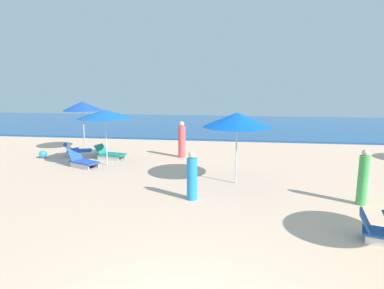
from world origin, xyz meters
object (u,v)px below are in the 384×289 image
at_px(umbrella_3, 105,114).
at_px(lounge_chair_3_0, 83,161).
at_px(umbrella_4, 82,106).
at_px(beachgoer_3, 363,179).
at_px(umbrella_5, 237,120).
at_px(beachgoer_2, 192,177).
at_px(beach_ball_1, 43,154).
at_px(lounge_chair_4_0, 82,152).
at_px(lounge_chair_4_1, 77,151).
at_px(beachgoer_1, 182,141).
at_px(lounge_chair_3_1, 110,154).

distance_m(umbrella_3, lounge_chair_3_0, 2.23).
xyz_separation_m(umbrella_4, beachgoer_3, (11.60, -6.27, -1.55)).
relative_size(umbrella_5, beachgoer_2, 1.67).
relative_size(lounge_chair_3_0, beach_ball_1, 4.15).
bearing_deg(lounge_chair_4_0, lounge_chair_4_1, 67.56).
bearing_deg(beachgoer_2, umbrella_4, -158.13).
bearing_deg(lounge_chair_4_1, beachgoer_1, -104.00).
height_order(beachgoer_1, beachgoer_3, beachgoer_1).
distance_m(umbrella_3, beachgoer_2, 5.89).
bearing_deg(beachgoer_2, lounge_chair_3_0, -146.24).
distance_m(umbrella_4, beachgoer_1, 5.51).
relative_size(beachgoer_2, beach_ball_1, 4.19).
xyz_separation_m(beachgoer_2, beach_ball_1, (-7.79, 4.74, -0.53)).
height_order(umbrella_3, beachgoer_2, umbrella_3).
xyz_separation_m(lounge_chair_3_1, umbrella_5, (5.87, -3.00, 2.05)).
xyz_separation_m(umbrella_3, umbrella_4, (-2.27, 2.72, 0.11)).
distance_m(umbrella_5, beach_ball_1, 9.79).
bearing_deg(lounge_chair_4_1, umbrella_4, -11.75).
xyz_separation_m(lounge_chair_3_0, beachgoer_2, (5.17, -3.38, 0.46)).
height_order(lounge_chair_4_0, lounge_chair_4_1, lounge_chair_4_1).
height_order(umbrella_3, beachgoer_1, umbrella_3).
xyz_separation_m(umbrella_4, umbrella_5, (7.84, -4.63, -0.04)).
bearing_deg(lounge_chair_4_0, umbrella_5, -135.71).
relative_size(lounge_chair_4_1, beachgoer_1, 0.81).
height_order(beachgoer_3, beach_ball_1, beachgoer_3).
height_order(beachgoer_2, beach_ball_1, beachgoer_2).
height_order(beachgoer_2, beachgoer_3, beachgoer_3).
relative_size(lounge_chair_3_1, umbrella_4, 0.59).
relative_size(umbrella_4, lounge_chair_4_0, 1.61).
bearing_deg(beachgoer_3, lounge_chair_4_0, -150.11).
relative_size(lounge_chair_3_1, beachgoer_1, 0.87).
relative_size(umbrella_3, beach_ball_1, 6.63).
bearing_deg(beachgoer_3, umbrella_5, -149.38).
bearing_deg(umbrella_4, beach_ball_1, -125.84).
distance_m(umbrella_4, beachgoer_3, 13.27).
xyz_separation_m(umbrella_5, beachgoer_3, (3.76, -1.64, -1.51)).
relative_size(beachgoer_1, beachgoer_3, 1.02).
bearing_deg(umbrella_5, umbrella_4, 149.43).
height_order(lounge_chair_3_0, umbrella_5, umbrella_5).
bearing_deg(umbrella_3, lounge_chair_3_1, 105.26).
bearing_deg(umbrella_4, lounge_chair_3_0, -66.99).
bearing_deg(beach_ball_1, umbrella_3, -14.90).
distance_m(lounge_chair_3_1, beachgoer_2, 6.68).
relative_size(umbrella_4, lounge_chair_4_1, 1.84).
distance_m(lounge_chair_4_0, beach_ball_1, 1.78).
height_order(umbrella_4, beachgoer_3, umbrella_4).
xyz_separation_m(umbrella_4, beachgoer_1, (5.24, -0.72, -1.53)).
bearing_deg(lounge_chair_3_1, beachgoer_2, -122.83).
height_order(umbrella_3, umbrella_5, umbrella_5).
xyz_separation_m(lounge_chair_3_0, beachgoer_1, (3.91, 2.41, 0.56)).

